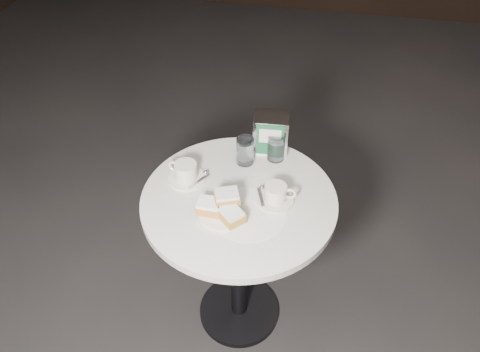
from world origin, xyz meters
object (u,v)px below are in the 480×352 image
beignet_plate (223,208)px  water_glass_right (276,147)px  coffee_cup_right (276,195)px  napkin_dispenser (271,133)px  coffee_cup_left (186,173)px  cafe_table (239,234)px  water_glass_left (245,151)px

beignet_plate → water_glass_right: bearing=67.8°
coffee_cup_right → napkin_dispenser: size_ratio=0.94×
coffee_cup_left → beignet_plate: bearing=-24.3°
water_glass_right → cafe_table: bearing=-112.0°
cafe_table → coffee_cup_right: bearing=4.1°
napkin_dispenser → water_glass_right: bearing=-65.5°
cafe_table → coffee_cup_right: coffee_cup_right is taller
beignet_plate → water_glass_left: 0.29m
coffee_cup_right → coffee_cup_left: bearing=167.0°
cafe_table → napkin_dispenser: bearing=76.9°
napkin_dispenser → cafe_table: bearing=-107.1°
coffee_cup_right → napkin_dispenser: bearing=97.2°
coffee_cup_left → water_glass_left: 0.24m
coffee_cup_left → coffee_cup_right: (0.34, -0.05, -0.00)m
beignet_plate → water_glass_left: (0.02, 0.29, 0.02)m
cafe_table → beignet_plate: beignet_plate is taller
beignet_plate → napkin_dispenser: napkin_dispenser is taller
beignet_plate → coffee_cup_right: 0.20m
coffee_cup_left → water_glass_right: water_glass_right is taller
coffee_cup_right → cafe_table: bearing=179.3°
cafe_table → napkin_dispenser: (0.07, 0.30, 0.28)m
beignet_plate → napkin_dispenser: 0.40m
coffee_cup_right → napkin_dispenser: napkin_dispenser is taller
beignet_plate → water_glass_right: size_ratio=1.97×
cafe_table → water_glass_left: 0.32m
water_glass_right → napkin_dispenser: bearing=118.5°
coffee_cup_left → napkin_dispenser: napkin_dispenser is taller
napkin_dispenser → coffee_cup_left: bearing=-143.5°
coffee_cup_right → water_glass_left: 0.24m
coffee_cup_right → beignet_plate: bearing=-153.8°
coffee_cup_right → water_glass_right: 0.24m
beignet_plate → coffee_cup_left: 0.23m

